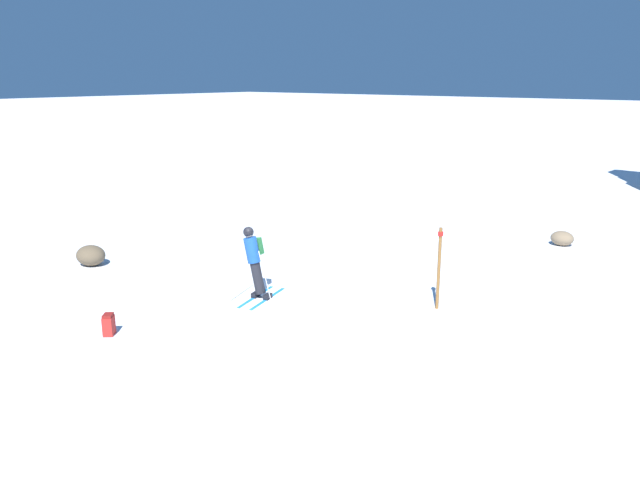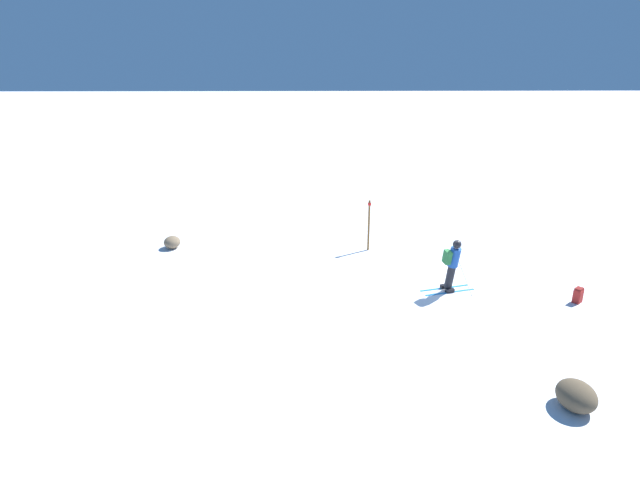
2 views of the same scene
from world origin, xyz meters
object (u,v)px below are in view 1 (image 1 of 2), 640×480
object	(u,v)px
spare_backpack	(109,325)
trail_marker	(439,265)
skier	(254,258)
exposed_boulder_0	(562,238)
exposed_boulder_1	(91,255)

from	to	relation	value
spare_backpack	trail_marker	world-z (taller)	trail_marker
skier	trail_marker	distance (m)	4.74
skier	spare_backpack	size ratio (longest dim) A/B	3.85
skier	exposed_boulder_0	bearing A→B (deg)	50.94
spare_backpack	exposed_boulder_0	bearing A→B (deg)	-61.30
exposed_boulder_0	exposed_boulder_1	size ratio (longest dim) A/B	0.80
spare_backpack	skier	bearing A→B (deg)	-52.01
skier	exposed_boulder_1	xyz separation A→B (m)	(-5.94, -1.12, -0.76)
exposed_boulder_1	spare_backpack	bearing A→B (deg)	-28.20
exposed_boulder_0	trail_marker	bearing A→B (deg)	-93.34
skier	exposed_boulder_1	world-z (taller)	skier
spare_backpack	exposed_boulder_1	bearing A→B (deg)	21.66
trail_marker	spare_backpack	bearing A→B (deg)	-129.48
spare_backpack	exposed_boulder_1	world-z (taller)	exposed_boulder_1
spare_backpack	trail_marker	size ratio (longest dim) A/B	0.24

